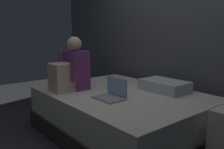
# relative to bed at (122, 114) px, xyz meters

# --- Properties ---
(ground_plane) EXTENTS (8.00, 8.00, 0.00)m
(ground_plane) POSITION_rel_bed_xyz_m (0.20, -0.30, -0.26)
(ground_plane) COLOR #2D2D33
(wall_back) EXTENTS (5.60, 0.10, 2.70)m
(wall_back) POSITION_rel_bed_xyz_m (0.20, 0.90, 1.09)
(wall_back) COLOR #4C4F54
(wall_back) RESTS_ON ground_plane
(bed) EXTENTS (2.00, 1.50, 0.53)m
(bed) POSITION_rel_bed_xyz_m (0.00, 0.00, 0.00)
(bed) COLOR #332D2B
(bed) RESTS_ON ground_plane
(person_sitting) EXTENTS (0.39, 0.44, 0.65)m
(person_sitting) POSITION_rel_bed_xyz_m (-0.51, -0.39, 0.52)
(person_sitting) COLOR #75337A
(person_sitting) RESTS_ON bed
(laptop) EXTENTS (0.32, 0.23, 0.22)m
(laptop) POSITION_rel_bed_xyz_m (0.12, -0.25, 0.33)
(laptop) COLOR #9EA0A5
(laptop) RESTS_ON bed
(pillow) EXTENTS (0.56, 0.36, 0.13)m
(pillow) POSITION_rel_bed_xyz_m (0.27, 0.45, 0.34)
(pillow) COLOR silver
(pillow) RESTS_ON bed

